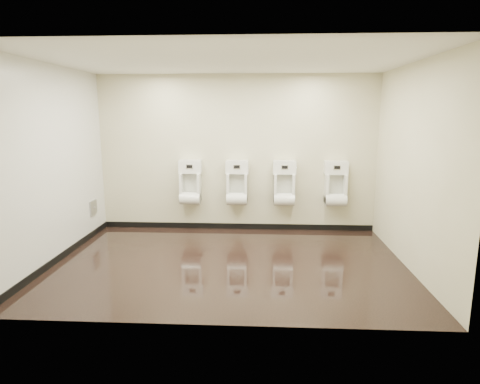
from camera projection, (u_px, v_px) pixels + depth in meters
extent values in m
cube|color=black|center=(229.00, 262.00, 5.79)|extent=(5.00, 3.50, 0.00)
cube|color=silver|center=(228.00, 60.00, 5.25)|extent=(5.00, 3.50, 0.00)
cube|color=beige|center=(237.00, 154.00, 7.24)|extent=(5.00, 0.02, 2.80)
cube|color=beige|center=(214.00, 190.00, 3.81)|extent=(5.00, 0.02, 2.80)
cube|color=beige|center=(52.00, 165.00, 5.65)|extent=(0.02, 3.50, 2.80)
cube|color=beige|center=(414.00, 168.00, 5.39)|extent=(0.02, 3.50, 2.80)
cube|color=silver|center=(53.00, 165.00, 5.65)|extent=(0.01, 3.50, 2.80)
cube|color=black|center=(237.00, 226.00, 7.48)|extent=(5.00, 0.02, 0.10)
cube|color=black|center=(61.00, 256.00, 5.91)|extent=(0.02, 3.50, 0.10)
cube|color=#9E9EA3|center=(93.00, 208.00, 7.00)|extent=(0.03, 0.25, 0.25)
cylinder|color=silver|center=(94.00, 208.00, 7.00)|extent=(0.02, 0.04, 0.04)
cube|color=silver|center=(191.00, 187.00, 7.27)|extent=(0.37, 0.26, 0.52)
cube|color=silver|center=(191.00, 184.00, 7.34)|extent=(0.27, 0.01, 0.40)
cylinder|color=silver|center=(190.00, 198.00, 7.23)|extent=(0.37, 0.22, 0.22)
cube|color=silver|center=(190.00, 167.00, 7.23)|extent=(0.41, 0.19, 0.22)
cube|color=black|center=(189.00, 167.00, 7.12)|extent=(0.10, 0.01, 0.06)
cube|color=silver|center=(189.00, 167.00, 7.13)|extent=(0.12, 0.01, 0.08)
cylinder|color=silver|center=(202.00, 167.00, 7.22)|extent=(0.01, 0.03, 0.03)
cube|color=silver|center=(237.00, 188.00, 7.22)|extent=(0.37, 0.26, 0.52)
cube|color=silver|center=(237.00, 185.00, 7.30)|extent=(0.27, 0.01, 0.40)
cylinder|color=silver|center=(237.00, 199.00, 7.19)|extent=(0.37, 0.22, 0.22)
cube|color=silver|center=(237.00, 167.00, 7.18)|extent=(0.41, 0.19, 0.22)
cube|color=black|center=(237.00, 167.00, 7.08)|extent=(0.10, 0.01, 0.06)
cube|color=silver|center=(237.00, 167.00, 7.08)|extent=(0.12, 0.01, 0.08)
cylinder|color=silver|center=(249.00, 167.00, 7.17)|extent=(0.01, 0.03, 0.03)
cube|color=silver|center=(284.00, 188.00, 7.18)|extent=(0.37, 0.26, 0.52)
cube|color=silver|center=(284.00, 185.00, 7.25)|extent=(0.27, 0.01, 0.40)
cylinder|color=silver|center=(284.00, 199.00, 7.14)|extent=(0.37, 0.22, 0.22)
cube|color=silver|center=(284.00, 168.00, 7.14)|extent=(0.41, 0.19, 0.22)
cube|color=black|center=(285.00, 167.00, 7.04)|extent=(0.10, 0.01, 0.06)
cube|color=silver|center=(285.00, 167.00, 7.04)|extent=(0.12, 0.01, 0.08)
cylinder|color=silver|center=(296.00, 168.00, 7.13)|extent=(0.01, 0.03, 0.03)
cube|color=silver|center=(335.00, 189.00, 7.13)|extent=(0.37, 0.26, 0.52)
cube|color=silver|center=(335.00, 186.00, 7.21)|extent=(0.27, 0.01, 0.40)
cylinder|color=silver|center=(336.00, 200.00, 7.10)|extent=(0.37, 0.22, 0.22)
cube|color=silver|center=(336.00, 168.00, 7.09)|extent=(0.41, 0.19, 0.22)
cube|color=black|center=(337.00, 168.00, 6.99)|extent=(0.10, 0.01, 0.06)
cube|color=silver|center=(337.00, 168.00, 6.99)|extent=(0.12, 0.01, 0.08)
cylinder|color=silver|center=(348.00, 168.00, 7.08)|extent=(0.01, 0.03, 0.03)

